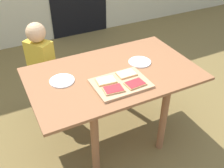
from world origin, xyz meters
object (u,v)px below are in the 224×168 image
at_px(pizza_slice_far_left, 106,81).
at_px(pizza_slice_near_right, 135,84).
at_px(dining_table, 113,84).
at_px(plate_white_right, 140,62).
at_px(cutting_board, 121,84).
at_px(pizza_slice_far_right, 126,74).
at_px(plate_white_left, 62,81).
at_px(pizza_slice_near_left, 114,89).
at_px(child_left, 41,64).

relative_size(pizza_slice_far_left, pizza_slice_near_right, 1.02).
height_order(dining_table, plate_white_right, plate_white_right).
xyz_separation_m(cutting_board, pizza_slice_far_right, (0.09, 0.07, 0.02)).
xyz_separation_m(pizza_slice_far_left, plate_white_right, (0.38, 0.15, -0.02)).
relative_size(cutting_board, pizza_slice_near_right, 2.69).
relative_size(cutting_board, plate_white_right, 2.17).
height_order(pizza_slice_near_right, plate_white_right, pizza_slice_near_right).
bearing_deg(plate_white_right, plate_white_left, 177.65).
bearing_deg(plate_white_right, pizza_slice_far_left, -159.00).
distance_m(cutting_board, plate_white_right, 0.36).
distance_m(dining_table, pizza_slice_near_right, 0.27).
bearing_deg(pizza_slice_near_left, pizza_slice_far_right, 36.55).
height_order(cutting_board, child_left, child_left).
bearing_deg(plate_white_left, cutting_board, -32.34).
distance_m(plate_white_right, child_left, 0.93).
bearing_deg(cutting_board, plate_white_right, 35.54).
bearing_deg(cutting_board, pizza_slice_far_right, 39.77).
distance_m(cutting_board, pizza_slice_far_left, 0.11).
bearing_deg(plate_white_right, pizza_slice_near_left, -145.04).
height_order(pizza_slice_far_left, child_left, child_left).
bearing_deg(pizza_slice_near_left, child_left, 109.75).
distance_m(dining_table, plate_white_right, 0.29).
height_order(pizza_slice_far_left, pizza_slice_far_right, same).
bearing_deg(pizza_slice_near_left, plate_white_right, 34.96).
relative_size(pizza_slice_far_left, child_left, 0.16).
bearing_deg(pizza_slice_near_right, cutting_board, 140.47).
relative_size(pizza_slice_far_left, pizza_slice_near_left, 1.00).
distance_m(plate_white_left, child_left, 0.60).
height_order(pizza_slice_far_left, plate_white_left, pizza_slice_far_left).
height_order(plate_white_right, child_left, child_left).
bearing_deg(cutting_board, pizza_slice_near_left, -146.99).
distance_m(pizza_slice_far_left, pizza_slice_near_right, 0.21).
relative_size(cutting_board, plate_white_left, 2.17).
bearing_deg(pizza_slice_far_left, pizza_slice_near_right, -37.29).
xyz_separation_m(pizza_slice_far_left, pizza_slice_near_right, (0.17, -0.13, 0.00)).
relative_size(dining_table, cutting_board, 3.28).
bearing_deg(pizza_slice_near_right, pizza_slice_near_left, 176.81).
xyz_separation_m(cutting_board, plate_white_right, (0.29, 0.21, -0.00)).
bearing_deg(plate_white_left, pizza_slice_near_right, -33.74).
xyz_separation_m(pizza_slice_near_left, pizza_slice_far_right, (0.18, 0.13, 0.00)).
relative_size(pizza_slice_near_right, plate_white_right, 0.80).
distance_m(pizza_slice_far_left, child_left, 0.83).
xyz_separation_m(pizza_slice_far_left, pizza_slice_near_left, (-0.00, -0.12, 0.00)).
bearing_deg(cutting_board, child_left, 116.30).
relative_size(pizza_slice_far_right, plate_white_left, 0.77).
bearing_deg(pizza_slice_far_left, pizza_slice_near_left, -90.26).
relative_size(dining_table, child_left, 1.39).
bearing_deg(child_left, cutting_board, -63.70).
xyz_separation_m(pizza_slice_far_left, pizza_slice_far_right, (0.18, 0.01, 0.00)).
height_order(pizza_slice_near_left, pizza_slice_far_right, same).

